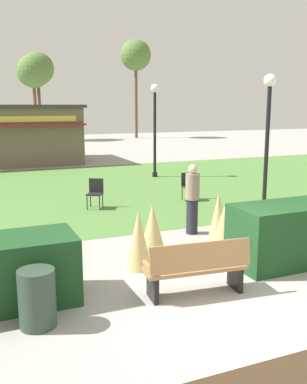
% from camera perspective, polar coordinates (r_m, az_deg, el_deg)
% --- Properties ---
extents(ground_plane, '(80.00, 80.00, 0.00)m').
position_cam_1_polar(ground_plane, '(7.12, 10.08, -14.37)').
color(ground_plane, '#999691').
extents(lawn_patch, '(36.00, 12.00, 0.01)m').
position_cam_1_polar(lawn_patch, '(16.16, -9.74, 0.25)').
color(lawn_patch, '#4C7A38').
rests_on(lawn_patch, ground_plane).
extents(park_bench, '(1.74, 0.69, 0.95)m').
position_cam_1_polar(park_bench, '(7.17, 5.72, -9.86)').
color(park_bench, '#9E7547').
rests_on(park_bench, ground_plane).
extents(hedge_right, '(2.65, 1.10, 1.19)m').
position_cam_1_polar(hedge_right, '(9.06, 18.25, -5.10)').
color(hedge_right, '#19421E').
rests_on(hedge_right, ground_plane).
extents(ornamental_grass_behind_left, '(0.60, 0.60, 1.11)m').
position_cam_1_polar(ornamental_grass_behind_left, '(8.84, -0.14, -5.18)').
color(ornamental_grass_behind_left, tan).
rests_on(ornamental_grass_behind_left, ground_plane).
extents(ornamental_grass_behind_right, '(0.50, 0.50, 1.15)m').
position_cam_1_polar(ornamental_grass_behind_right, '(8.24, -1.98, -6.27)').
color(ornamental_grass_behind_right, tan).
rests_on(ornamental_grass_behind_right, ground_plane).
extents(ornamental_grass_behind_center, '(0.51, 0.51, 1.23)m').
position_cam_1_polar(ornamental_grass_behind_center, '(9.46, 8.46, -3.82)').
color(ornamental_grass_behind_center, tan).
rests_on(ornamental_grass_behind_center, ground_plane).
extents(ornamental_grass_behind_far, '(0.66, 0.66, 1.04)m').
position_cam_1_polar(ornamental_grass_behind_far, '(9.40, 9.36, -4.54)').
color(ornamental_grass_behind_far, tan).
rests_on(ornamental_grass_behind_far, ground_plane).
extents(lamppost_mid, '(0.36, 0.36, 3.93)m').
position_cam_1_polar(lamppost_mid, '(13.05, 14.76, 8.43)').
color(lamppost_mid, black).
rests_on(lamppost_mid, ground_plane).
extents(lamppost_far, '(0.36, 0.36, 3.93)m').
position_cam_1_polar(lamppost_far, '(18.67, 0.17, 9.56)').
color(lamppost_far, black).
rests_on(lamppost_far, ground_plane).
extents(trash_bin, '(0.52, 0.52, 0.84)m').
position_cam_1_polar(trash_bin, '(6.45, -15.02, -13.31)').
color(trash_bin, '#2D4233').
rests_on(trash_bin, ground_plane).
extents(food_kiosk, '(8.18, 5.49, 3.08)m').
position_cam_1_polar(food_kiosk, '(24.63, -19.49, 7.17)').
color(food_kiosk, '#6B5B4C').
rests_on(food_kiosk, ground_plane).
extents(cafe_chair_west, '(0.60, 0.60, 0.89)m').
position_cam_1_polar(cafe_chair_west, '(13.19, -7.62, 0.15)').
color(cafe_chair_west, black).
rests_on(cafe_chair_west, ground_plane).
extents(cafe_chair_east, '(0.49, 0.49, 0.89)m').
position_cam_1_polar(cafe_chair_east, '(14.26, 4.64, 1.05)').
color(cafe_chair_east, black).
rests_on(cafe_chair_east, ground_plane).
extents(person_strolling, '(0.34, 0.34, 1.69)m').
position_cam_1_polar(person_strolling, '(10.45, 5.11, -0.89)').
color(person_strolling, '#23232D').
rests_on(person_strolling, ground_plane).
extents(tree_left_bg, '(2.80, 2.80, 8.94)m').
position_cam_1_polar(tree_left_bg, '(41.70, -2.35, 17.37)').
color(tree_left_bg, brown).
rests_on(tree_left_bg, ground_plane).
extents(tree_right_bg, '(2.80, 2.80, 7.53)m').
position_cam_1_polar(tree_right_bg, '(40.15, -14.94, 15.27)').
color(tree_right_bg, brown).
rests_on(tree_right_bg, ground_plane).
extents(tree_center_bg, '(2.80, 2.80, 7.27)m').
position_cam_1_polar(tree_center_bg, '(39.62, -15.47, 14.93)').
color(tree_center_bg, brown).
rests_on(tree_center_bg, ground_plane).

